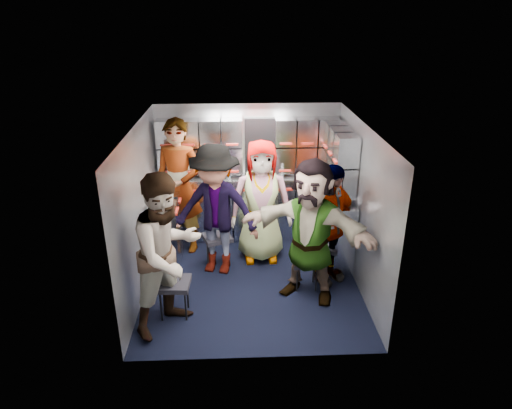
{
  "coord_description": "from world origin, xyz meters",
  "views": [
    {
      "loc": [
        -0.18,
        -5.28,
        3.4
      ],
      "look_at": [
        0.07,
        0.35,
        0.96
      ],
      "focal_mm": 32.0,
      "sensor_mm": 36.0,
      "label": 1
    }
  ],
  "objects_px": {
    "attendant_arc_a": "(168,254)",
    "attendant_arc_d": "(329,225)",
    "attendant_standing": "(179,187)",
    "jump_seat_center": "(260,227)",
    "attendant_arc_b": "(216,210)",
    "jump_seat_mid_right": "(325,248)",
    "jump_seat_near_right": "(306,263)",
    "jump_seat_near_left": "(173,285)",
    "attendant_arc_e": "(310,231)",
    "attendant_arc_c": "(261,202)",
    "jump_seat_mid_left": "(217,239)"
  },
  "relations": [
    {
      "from": "jump_seat_mid_right",
      "to": "jump_seat_near_left",
      "type": "bearing_deg",
      "value": -156.12
    },
    {
      "from": "jump_seat_near_left",
      "to": "attendant_arc_e",
      "type": "distance_m",
      "value": 1.75
    },
    {
      "from": "jump_seat_near_left",
      "to": "jump_seat_center",
      "type": "xyz_separation_m",
      "value": [
        1.1,
        1.5,
        0.0
      ]
    },
    {
      "from": "attendant_arc_e",
      "to": "jump_seat_near_right",
      "type": "bearing_deg",
      "value": 118.47
    },
    {
      "from": "jump_seat_mid_right",
      "to": "attendant_arc_c",
      "type": "height_order",
      "value": "attendant_arc_c"
    },
    {
      "from": "jump_seat_near_left",
      "to": "attendant_arc_a",
      "type": "height_order",
      "value": "attendant_arc_a"
    },
    {
      "from": "attendant_standing",
      "to": "attendant_arc_d",
      "type": "bearing_deg",
      "value": -10.69
    },
    {
      "from": "attendant_arc_b",
      "to": "attendant_arc_d",
      "type": "relative_size",
      "value": 1.12
    },
    {
      "from": "attendant_arc_a",
      "to": "attendant_arc_e",
      "type": "relative_size",
      "value": 1.02
    },
    {
      "from": "attendant_standing",
      "to": "attendant_arc_c",
      "type": "height_order",
      "value": "attendant_standing"
    },
    {
      "from": "jump_seat_mid_left",
      "to": "jump_seat_mid_right",
      "type": "height_order",
      "value": "jump_seat_mid_left"
    },
    {
      "from": "jump_seat_near_left",
      "to": "jump_seat_mid_left",
      "type": "height_order",
      "value": "jump_seat_near_left"
    },
    {
      "from": "jump_seat_mid_right",
      "to": "attendant_arc_b",
      "type": "xyz_separation_m",
      "value": [
        -1.47,
        0.14,
        0.52
      ]
    },
    {
      "from": "attendant_arc_e",
      "to": "attendant_arc_d",
      "type": "bearing_deg",
      "value": 77.28
    },
    {
      "from": "attendant_arc_a",
      "to": "attendant_arc_c",
      "type": "xyz_separation_m",
      "value": [
        1.1,
        1.5,
        -0.04
      ]
    },
    {
      "from": "attendant_arc_d",
      "to": "attendant_standing",
      "type": "bearing_deg",
      "value": 120.7
    },
    {
      "from": "jump_seat_mid_right",
      "to": "attendant_standing",
      "type": "relative_size",
      "value": 0.23
    },
    {
      "from": "jump_seat_near_right",
      "to": "attendant_arc_d",
      "type": "bearing_deg",
      "value": 28.74
    },
    {
      "from": "jump_seat_near_right",
      "to": "attendant_arc_a",
      "type": "bearing_deg",
      "value": -157.06
    },
    {
      "from": "jump_seat_near_left",
      "to": "jump_seat_center",
      "type": "distance_m",
      "value": 1.86
    },
    {
      "from": "jump_seat_near_left",
      "to": "attendant_arc_c",
      "type": "distance_m",
      "value": 1.79
    },
    {
      "from": "jump_seat_mid_right",
      "to": "attendant_arc_d",
      "type": "distance_m",
      "value": 0.47
    },
    {
      "from": "jump_seat_near_left",
      "to": "jump_seat_mid_right",
      "type": "relative_size",
      "value": 0.99
    },
    {
      "from": "attendant_standing",
      "to": "attendant_arc_d",
      "type": "height_order",
      "value": "attendant_standing"
    },
    {
      "from": "jump_seat_near_right",
      "to": "attendant_arc_e",
      "type": "relative_size",
      "value": 0.22
    },
    {
      "from": "attendant_arc_a",
      "to": "attendant_arc_d",
      "type": "xyz_separation_m",
      "value": [
        1.95,
        0.86,
        -0.11
      ]
    },
    {
      "from": "jump_seat_near_right",
      "to": "attendant_arc_c",
      "type": "height_order",
      "value": "attendant_arc_c"
    },
    {
      "from": "jump_seat_mid_right",
      "to": "attendant_standing",
      "type": "height_order",
      "value": "attendant_standing"
    },
    {
      "from": "attendant_standing",
      "to": "attendant_arc_e",
      "type": "xyz_separation_m",
      "value": [
        1.72,
        -1.32,
        -0.09
      ]
    },
    {
      "from": "jump_seat_near_left",
      "to": "jump_seat_mid_left",
      "type": "distance_m",
      "value": 1.27
    },
    {
      "from": "jump_seat_center",
      "to": "jump_seat_mid_right",
      "type": "distance_m",
      "value": 1.06
    },
    {
      "from": "jump_seat_center",
      "to": "attendant_arc_a",
      "type": "relative_size",
      "value": 0.27
    },
    {
      "from": "jump_seat_center",
      "to": "attendant_arc_e",
      "type": "height_order",
      "value": "attendant_arc_e"
    },
    {
      "from": "jump_seat_center",
      "to": "jump_seat_near_right",
      "type": "distance_m",
      "value": 1.13
    },
    {
      "from": "jump_seat_near_left",
      "to": "attendant_arc_d",
      "type": "relative_size",
      "value": 0.28
    },
    {
      "from": "jump_seat_center",
      "to": "attendant_standing",
      "type": "bearing_deg",
      "value": 172.6
    },
    {
      "from": "jump_seat_near_right",
      "to": "attendant_arc_c",
      "type": "bearing_deg",
      "value": 123.89
    },
    {
      "from": "jump_seat_near_left",
      "to": "attendant_arc_d",
      "type": "bearing_deg",
      "value": 19.31
    },
    {
      "from": "jump_seat_center",
      "to": "jump_seat_near_right",
      "type": "relative_size",
      "value": 1.28
    },
    {
      "from": "jump_seat_mid_right",
      "to": "jump_seat_near_right",
      "type": "distance_m",
      "value": 0.46
    },
    {
      "from": "jump_seat_near_left",
      "to": "jump_seat_near_right",
      "type": "xyz_separation_m",
      "value": [
        1.64,
        0.52,
        -0.05
      ]
    },
    {
      "from": "attendant_standing",
      "to": "attendant_arc_c",
      "type": "distance_m",
      "value": 1.23
    },
    {
      "from": "attendant_arc_c",
      "to": "attendant_arc_d",
      "type": "xyz_separation_m",
      "value": [
        0.85,
        -0.64,
        -0.07
      ]
    },
    {
      "from": "jump_seat_center",
      "to": "attendant_arc_b",
      "type": "distance_m",
      "value": 0.95
    },
    {
      "from": "jump_seat_near_left",
      "to": "attendant_standing",
      "type": "xyz_separation_m",
      "value": [
        -0.08,
        1.66,
        0.6
      ]
    },
    {
      "from": "attendant_standing",
      "to": "attendant_arc_e",
      "type": "height_order",
      "value": "attendant_standing"
    },
    {
      "from": "attendant_standing",
      "to": "attendant_arc_a",
      "type": "bearing_deg",
      "value": -72.6
    },
    {
      "from": "jump_seat_mid_left",
      "to": "attendant_arc_e",
      "type": "height_order",
      "value": "attendant_arc_e"
    },
    {
      "from": "attendant_standing",
      "to": "attendant_arc_b",
      "type": "xyz_separation_m",
      "value": [
        0.55,
        -0.66,
        -0.09
      ]
    },
    {
      "from": "jump_seat_mid_right",
      "to": "jump_seat_near_right",
      "type": "relative_size",
      "value": 1.16
    }
  ]
}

